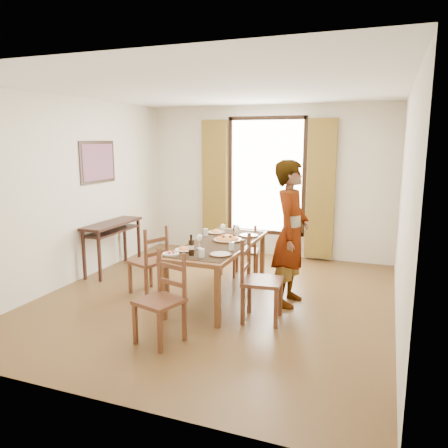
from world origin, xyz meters
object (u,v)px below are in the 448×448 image
(console_table, at_px, (112,229))
(pasta_platter, at_px, (227,237))
(dining_table, at_px, (219,248))
(man, at_px, (291,234))

(console_table, relative_size, pasta_platter, 3.00)
(console_table, bearing_deg, pasta_platter, -10.40)
(dining_table, distance_m, pasta_platter, 0.19)
(console_table, distance_m, dining_table, 2.11)
(dining_table, bearing_deg, man, 7.18)
(pasta_platter, bearing_deg, dining_table, -115.79)
(man, xyz_separation_m, pasta_platter, (-0.87, 0.02, -0.12))
(pasta_platter, bearing_deg, man, -1.15)
(console_table, xyz_separation_m, pasta_platter, (2.11, -0.39, 0.12))
(man, height_order, pasta_platter, man)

